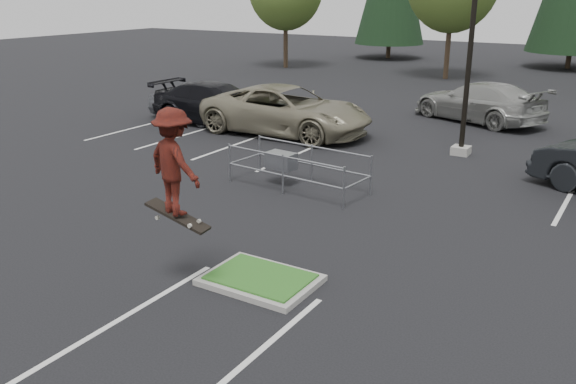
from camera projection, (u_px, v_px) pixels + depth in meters
The scene contains 10 objects.
ground at pixel (261, 283), 12.27m from camera, with size 120.00×120.00×0.00m, color black.
grass_median at pixel (261, 279), 12.24m from camera, with size 2.20×1.60×0.16m.
stall_lines at pixel (338, 191), 17.80m from camera, with size 22.62×17.60×0.01m.
light_pole at pixel (473, 22), 20.26m from camera, with size 0.70×0.60×10.12m.
cart_corral at pixel (285, 161), 18.12m from camera, with size 4.28×1.89×1.18m.
skateboarder at pixel (174, 163), 11.23m from camera, with size 1.44×1.02×2.30m.
car_l_tan at pixel (286, 110), 24.47m from camera, with size 3.21×6.96×1.93m, color gray.
car_l_black at pixel (217, 104), 26.24m from camera, with size 2.48×6.11×1.77m, color black.
car_l_grey at pixel (191, 104), 27.03m from camera, with size 1.75×4.35×1.48m, color #56585E.
car_far_silver at pixel (481, 102), 26.75m from camera, with size 2.46×6.04×1.75m, color #A0A09B.
Camera 1 is at (6.25, -9.12, 5.64)m, focal length 38.00 mm.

